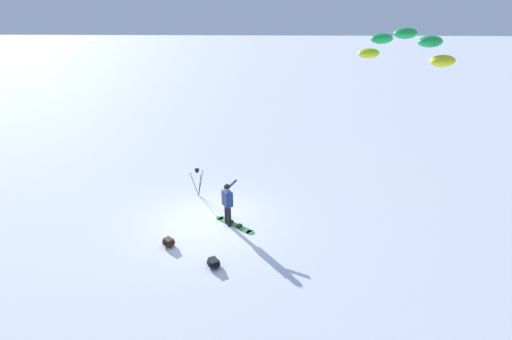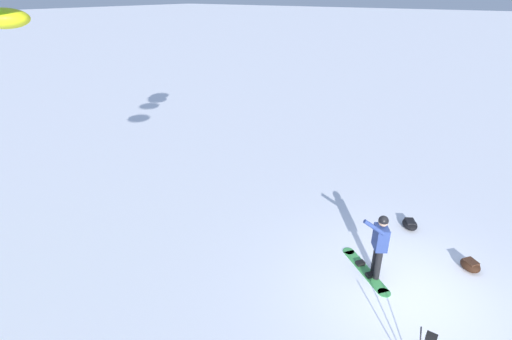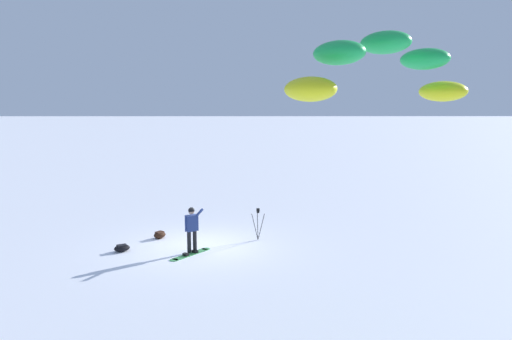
{
  "view_description": "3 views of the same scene",
  "coord_description": "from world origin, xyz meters",
  "px_view_note": "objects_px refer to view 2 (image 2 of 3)",
  "views": [
    {
      "loc": [
        -12.17,
        -2.43,
        7.01
      ],
      "look_at": [
        0.53,
        -1.72,
        1.86
      ],
      "focal_mm": 26.61,
      "sensor_mm": 36.0,
      "label": 1
    },
    {
      "loc": [
        7.12,
        0.99,
        6.01
      ],
      "look_at": [
        1.39,
        -2.99,
        2.74
      ],
      "focal_mm": 26.84,
      "sensor_mm": 36.0,
      "label": 2
    },
    {
      "loc": [
        1.93,
        -17.3,
        5.27
      ],
      "look_at": [
        2.0,
        -3.89,
        3.36
      ],
      "focal_mm": 34.33,
      "sensor_mm": 36.0,
      "label": 3
    }
  ],
  "objects_px": {
    "gear_bag_large": "(410,224)",
    "gear_bag_small": "(470,265)",
    "snowboarder": "(380,241)",
    "snowboard": "(365,270)"
  },
  "relations": [
    {
      "from": "gear_bag_large",
      "to": "gear_bag_small",
      "type": "xyz_separation_m",
      "value": [
        1.02,
        1.65,
        0.02
      ]
    },
    {
      "from": "snowboarder",
      "to": "gear_bag_large",
      "type": "xyz_separation_m",
      "value": [
        -2.49,
        0.14,
        -0.85
      ]
    },
    {
      "from": "snowboard",
      "to": "gear_bag_large",
      "type": "relative_size",
      "value": 2.23
    },
    {
      "from": "snowboard",
      "to": "gear_bag_large",
      "type": "xyz_separation_m",
      "value": [
        -2.46,
        0.37,
        0.1
      ]
    },
    {
      "from": "snowboard",
      "to": "gear_bag_large",
      "type": "height_order",
      "value": "gear_bag_large"
    },
    {
      "from": "snowboarder",
      "to": "gear_bag_small",
      "type": "height_order",
      "value": "snowboarder"
    },
    {
      "from": "snowboard",
      "to": "gear_bag_small",
      "type": "height_order",
      "value": "gear_bag_small"
    },
    {
      "from": "snowboarder",
      "to": "gear_bag_small",
      "type": "bearing_deg",
      "value": 129.52
    },
    {
      "from": "gear_bag_large",
      "to": "snowboarder",
      "type": "bearing_deg",
      "value": -3.15
    },
    {
      "from": "snowboard",
      "to": "gear_bag_small",
      "type": "xyz_separation_m",
      "value": [
        -1.44,
        2.02,
        0.12
      ]
    }
  ]
}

